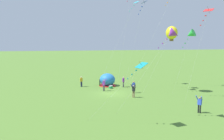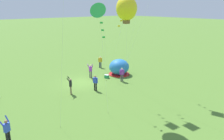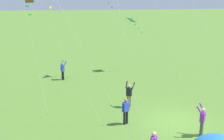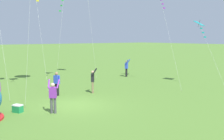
{
  "view_description": "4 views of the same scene",
  "coord_description": "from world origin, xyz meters",
  "px_view_note": "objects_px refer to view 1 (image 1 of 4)",
  "views": [
    {
      "loc": [
        30.16,
        -6.3,
        7.47
      ],
      "look_at": [
        -1.29,
        0.31,
        3.24
      ],
      "focal_mm": 35.0,
      "sensor_mm": 36.0,
      "label": 1
    },
    {
      "loc": [
        13.17,
        21.42,
        8.81
      ],
      "look_at": [
        -0.33,
        5.21,
        2.67
      ],
      "focal_mm": 35.0,
      "sensor_mm": 36.0,
      "label": 2
    },
    {
      "loc": [
        -14.45,
        6.55,
        7.82
      ],
      "look_at": [
        3.7,
        3.5,
        2.65
      ],
      "focal_mm": 42.0,
      "sensor_mm": 36.0,
      "label": 3
    },
    {
      "loc": [
        -7.76,
        -14.12,
        4.2
      ],
      "look_at": [
        3.1,
        0.21,
        1.96
      ],
      "focal_mm": 42.0,
      "sensor_mm": 36.0,
      "label": 4
    }
  ],
  "objects_px": {
    "kite_red": "(207,13)",
    "kite_purple": "(171,34)",
    "person_with_toddler": "(134,90)",
    "person_arms_raised": "(104,84)",
    "person_center_field": "(123,81)",
    "kite_teal": "(139,68)",
    "person_watching_sky": "(134,86)",
    "person_strolling": "(81,81)",
    "person_flying_kite": "(200,104)",
    "kite_blue": "(143,6)",
    "kite_yellow": "(172,33)",
    "popup_tent": "(107,80)",
    "kite_green": "(190,34)",
    "cooler_box": "(111,87)",
    "kite_cyan": "(135,5)"
  },
  "relations": [
    {
      "from": "kite_teal",
      "to": "kite_red",
      "type": "distance_m",
      "value": 12.81
    },
    {
      "from": "person_flying_kite",
      "to": "person_strolling",
      "type": "bearing_deg",
      "value": -145.14
    },
    {
      "from": "kite_green",
      "to": "kite_red",
      "type": "distance_m",
      "value": 3.62
    },
    {
      "from": "popup_tent",
      "to": "kite_purple",
      "type": "height_order",
      "value": "kite_purple"
    },
    {
      "from": "cooler_box",
      "to": "person_strolling",
      "type": "distance_m",
      "value": 5.13
    },
    {
      "from": "person_watching_sky",
      "to": "kite_yellow",
      "type": "relative_size",
      "value": 0.18
    },
    {
      "from": "popup_tent",
      "to": "person_with_toddler",
      "type": "relative_size",
      "value": 1.49
    },
    {
      "from": "person_flying_kite",
      "to": "kite_cyan",
      "type": "bearing_deg",
      "value": -171.88
    },
    {
      "from": "popup_tent",
      "to": "kite_yellow",
      "type": "xyz_separation_m",
      "value": [
        6.55,
        8.17,
        7.67
      ]
    },
    {
      "from": "kite_yellow",
      "to": "person_strolling",
      "type": "bearing_deg",
      "value": -118.0
    },
    {
      "from": "person_center_field",
      "to": "kite_yellow",
      "type": "xyz_separation_m",
      "value": [
        4.91,
        5.79,
        7.71
      ]
    },
    {
      "from": "person_with_toddler",
      "to": "person_arms_raised",
      "type": "height_order",
      "value": "same"
    },
    {
      "from": "kite_blue",
      "to": "kite_yellow",
      "type": "bearing_deg",
      "value": 50.37
    },
    {
      "from": "kite_cyan",
      "to": "person_center_field",
      "type": "bearing_deg",
      "value": -56.94
    },
    {
      "from": "person_arms_raised",
      "to": "kite_yellow",
      "type": "xyz_separation_m",
      "value": [
        2.78,
        9.4,
        7.67
      ]
    },
    {
      "from": "kite_blue",
      "to": "cooler_box",
      "type": "bearing_deg",
      "value": -107.94
    },
    {
      "from": "kite_red",
      "to": "person_strolling",
      "type": "bearing_deg",
      "value": -132.33
    },
    {
      "from": "person_strolling",
      "to": "person_arms_raised",
      "type": "bearing_deg",
      "value": 38.82
    },
    {
      "from": "popup_tent",
      "to": "kite_red",
      "type": "height_order",
      "value": "kite_red"
    },
    {
      "from": "popup_tent",
      "to": "person_watching_sky",
      "type": "bearing_deg",
      "value": 25.34
    },
    {
      "from": "kite_yellow",
      "to": "kite_red",
      "type": "distance_m",
      "value": 6.5
    },
    {
      "from": "kite_cyan",
      "to": "kite_yellow",
      "type": "distance_m",
      "value": 8.67
    },
    {
      "from": "person_watching_sky",
      "to": "kite_purple",
      "type": "xyz_separation_m",
      "value": [
        10.81,
        0.17,
        7.19
      ]
    },
    {
      "from": "person_center_field",
      "to": "kite_cyan",
      "type": "relative_size",
      "value": 0.12
    },
    {
      "from": "person_arms_raised",
      "to": "person_center_field",
      "type": "xyz_separation_m",
      "value": [
        -2.13,
        3.62,
        -0.03
      ]
    },
    {
      "from": "person_flying_kite",
      "to": "kite_blue",
      "type": "height_order",
      "value": "kite_blue"
    },
    {
      "from": "cooler_box",
      "to": "person_watching_sky",
      "type": "distance_m",
      "value": 4.57
    },
    {
      "from": "person_arms_raised",
      "to": "kite_cyan",
      "type": "xyz_separation_m",
      "value": [
        -3.56,
        5.82,
        12.38
      ]
    },
    {
      "from": "kite_blue",
      "to": "kite_red",
      "type": "distance_m",
      "value": 10.22
    },
    {
      "from": "person_flying_kite",
      "to": "person_center_field",
      "type": "bearing_deg",
      "value": -162.73
    },
    {
      "from": "kite_cyan",
      "to": "kite_red",
      "type": "bearing_deg",
      "value": 21.89
    },
    {
      "from": "kite_yellow",
      "to": "cooler_box",
      "type": "bearing_deg",
      "value": -118.26
    },
    {
      "from": "person_flying_kite",
      "to": "person_strolling",
      "type": "distance_m",
      "value": 19.55
    },
    {
      "from": "cooler_box",
      "to": "person_watching_sky",
      "type": "xyz_separation_m",
      "value": [
        3.65,
        2.64,
        0.74
      ]
    },
    {
      "from": "kite_red",
      "to": "kite_purple",
      "type": "height_order",
      "value": "kite_red"
    },
    {
      "from": "person_strolling",
      "to": "kite_teal",
      "type": "relative_size",
      "value": 0.3
    },
    {
      "from": "person_with_toddler",
      "to": "kite_green",
      "type": "relative_size",
      "value": 0.21
    },
    {
      "from": "person_watching_sky",
      "to": "person_strolling",
      "type": "xyz_separation_m",
      "value": [
        -6.0,
        -7.14,
        0.0
      ]
    },
    {
      "from": "person_flying_kite",
      "to": "kite_teal",
      "type": "height_order",
      "value": "kite_teal"
    },
    {
      "from": "popup_tent",
      "to": "person_watching_sky",
      "type": "relative_size",
      "value": 1.63
    },
    {
      "from": "person_flying_kite",
      "to": "person_strolling",
      "type": "height_order",
      "value": "person_flying_kite"
    },
    {
      "from": "person_center_field",
      "to": "kite_teal",
      "type": "relative_size",
      "value": 0.3
    },
    {
      "from": "person_flying_kite",
      "to": "kite_purple",
      "type": "relative_size",
      "value": 0.22
    },
    {
      "from": "cooler_box",
      "to": "kite_teal",
      "type": "height_order",
      "value": "kite_teal"
    },
    {
      "from": "kite_blue",
      "to": "kite_purple",
      "type": "xyz_separation_m",
      "value": [
        12.97,
        -1.81,
        -4.62
      ]
    },
    {
      "from": "kite_cyan",
      "to": "kite_green",
      "type": "height_order",
      "value": "kite_cyan"
    },
    {
      "from": "person_strolling",
      "to": "kite_yellow",
      "type": "bearing_deg",
      "value": 62.0
    },
    {
      "from": "cooler_box",
      "to": "person_strolling",
      "type": "xyz_separation_m",
      "value": [
        -2.34,
        -4.5,
        0.74
      ]
    },
    {
      "from": "person_with_toddler",
      "to": "kite_blue",
      "type": "height_order",
      "value": "kite_blue"
    },
    {
      "from": "kite_cyan",
      "to": "person_watching_sky",
      "type": "bearing_deg",
      "value": -17.48
    }
  ]
}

